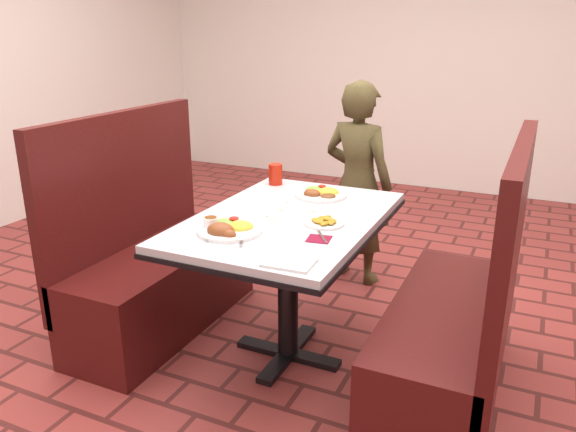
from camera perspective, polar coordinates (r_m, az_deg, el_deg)
The scene contains 14 objects.
dining_table at distance 2.64m, azimuth 0.00°, elevation -1.98°, with size 0.81×1.21×0.75m.
booth_bench_left at distance 3.16m, azimuth -13.31°, elevation -5.30°, with size 0.47×1.20×1.17m.
booth_bench_right at distance 2.58m, azimuth 16.62°, elevation -11.29°, with size 0.47×1.20×1.17m.
diner_person at distance 3.58m, azimuth 7.08°, elevation 3.28°, with size 0.47×0.31×1.29m, color brown.
near_dinner_plate at distance 2.40m, azimuth -6.10°, elevation -0.99°, with size 0.28×0.28×0.09m.
far_dinner_plate at distance 2.92m, azimuth 3.39°, elevation 2.50°, with size 0.27×0.27×0.07m.
plantain_plate at distance 2.50m, azimuth 3.69°, elevation -0.62°, with size 0.18×0.18×0.03m.
maroon_napkin at distance 2.33m, azimuth 3.16°, elevation -2.34°, with size 0.10×0.10×0.00m, color maroon.
spoon_utensil at distance 2.35m, azimuth 3.48°, elevation -2.08°, with size 0.01×0.14×0.00m, color silver.
red_tumbler at distance 3.13m, azimuth -1.28°, elevation 4.26°, with size 0.08×0.08×0.12m, color #B81D0C.
paper_napkin at distance 2.09m, azimuth 0.12°, elevation -4.74°, with size 0.18×0.14×0.01m, color silver.
knife_utensil at distance 2.33m, azimuth -4.57°, elevation -2.12°, with size 0.01×0.19×0.00m, color silver.
fork_utensil at distance 2.35m, azimuth -7.14°, elevation -2.04°, with size 0.01×0.15×0.00m, color silver.
lettuce_shreds at distance 2.65m, azimuth 1.33°, elevation 0.28°, with size 0.28×0.32×0.00m, color #93BC4B, non-canonical shape.
Camera 1 is at (1.04, -2.25, 1.58)m, focal length 35.00 mm.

